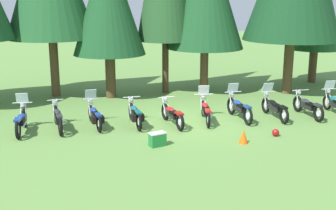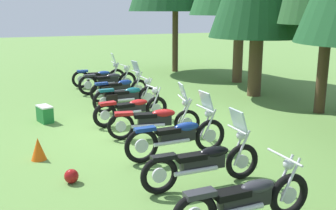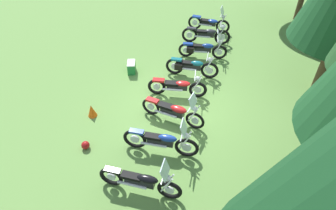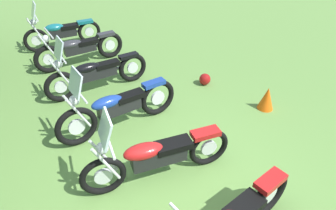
# 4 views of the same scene
# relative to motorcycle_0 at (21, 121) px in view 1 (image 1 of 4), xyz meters

# --- Properties ---
(ground_plane) EXTENTS (80.00, 80.00, 0.00)m
(ground_plane) POSITION_rel_motorcycle_0_xyz_m (6.37, -0.20, -0.46)
(ground_plane) COLOR #608C42
(motorcycle_0) EXTENTS (0.73, 2.19, 1.37)m
(motorcycle_0) POSITION_rel_motorcycle_0_xyz_m (0.00, 0.00, 0.00)
(motorcycle_0) COLOR black
(motorcycle_0) RESTS_ON ground_plane
(motorcycle_1) EXTENTS (0.61, 2.32, 1.03)m
(motorcycle_1) POSITION_rel_motorcycle_0_xyz_m (1.31, 0.05, 0.01)
(motorcycle_1) COLOR black
(motorcycle_1) RESTS_ON ground_plane
(motorcycle_2) EXTENTS (0.71, 2.16, 1.35)m
(motorcycle_2) POSITION_rel_motorcycle_0_xyz_m (2.68, 0.08, -0.00)
(motorcycle_2) COLOR black
(motorcycle_2) RESTS_ON ground_plane
(motorcycle_3) EXTENTS (0.68, 2.19, 1.02)m
(motorcycle_3) POSITION_rel_motorcycle_0_xyz_m (4.21, -0.12, 0.00)
(motorcycle_3) COLOR black
(motorcycle_3) RESTS_ON ground_plane
(motorcycle_4) EXTENTS (0.68, 2.24, 0.99)m
(motorcycle_4) POSITION_rel_motorcycle_0_xyz_m (5.62, -0.35, -0.02)
(motorcycle_4) COLOR black
(motorcycle_4) RESTS_ON ground_plane
(motorcycle_5) EXTENTS (0.79, 2.30, 1.34)m
(motorcycle_5) POSITION_rel_motorcycle_0_xyz_m (7.03, -0.17, 0.01)
(motorcycle_5) COLOR black
(motorcycle_5) RESTS_ON ground_plane
(motorcycle_6) EXTENTS (0.73, 2.36, 1.38)m
(motorcycle_6) POSITION_rel_motorcycle_0_xyz_m (8.45, -0.19, 0.03)
(motorcycle_6) COLOR black
(motorcycle_6) RESTS_ON ground_plane
(motorcycle_7) EXTENTS (0.61, 2.33, 1.35)m
(motorcycle_7) POSITION_rel_motorcycle_0_xyz_m (9.93, -0.34, 0.00)
(motorcycle_7) COLOR black
(motorcycle_7) RESTS_ON ground_plane
(motorcycle_8) EXTENTS (0.76, 2.30, 1.00)m
(motorcycle_8) POSITION_rel_motorcycle_0_xyz_m (11.39, -0.44, -0.02)
(motorcycle_8) COLOR black
(motorcycle_8) RESTS_ON ground_plane
(motorcycle_9) EXTENTS (0.75, 2.14, 1.34)m
(motorcycle_9) POSITION_rel_motorcycle_0_xyz_m (12.74, -0.37, 0.01)
(motorcycle_9) COLOR black
(motorcycle_9) RESTS_ON ground_plane
(pine_tree_6) EXTENTS (3.05, 3.05, 7.18)m
(pine_tree_6) POSITION_rel_motorcycle_0_xyz_m (15.48, 6.08, 4.06)
(pine_tree_6) COLOR brown
(pine_tree_6) RESTS_ON ground_plane
(picnic_cooler) EXTENTS (0.62, 0.45, 0.47)m
(picnic_cooler) POSITION_rel_motorcycle_0_xyz_m (4.56, -2.59, -0.22)
(picnic_cooler) COLOR #1E7233
(picnic_cooler) RESTS_ON ground_plane
(traffic_cone) EXTENTS (0.32, 0.32, 0.48)m
(traffic_cone) POSITION_rel_motorcycle_0_xyz_m (7.49, -2.99, -0.22)
(traffic_cone) COLOR #EA590F
(traffic_cone) RESTS_ON ground_plane
(dropped_helmet) EXTENTS (0.26, 0.26, 0.26)m
(dropped_helmet) POSITION_rel_motorcycle_0_xyz_m (8.91, -2.53, -0.33)
(dropped_helmet) COLOR maroon
(dropped_helmet) RESTS_ON ground_plane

